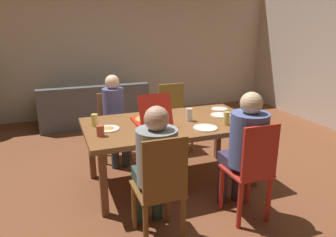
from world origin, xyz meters
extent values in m
plane|color=brown|center=(0.00, 0.00, 0.00)|extent=(20.00, 20.00, 0.00)
cube|color=beige|center=(0.00, 3.23, 1.35)|extent=(6.87, 0.12, 2.70)
cube|color=brown|center=(0.00, 0.00, 0.72)|extent=(1.94, 1.07, 0.05)
cube|color=brown|center=(-0.86, -0.42, 0.35)|extent=(0.07, 0.07, 0.69)
cube|color=brown|center=(0.86, -0.42, 0.35)|extent=(0.07, 0.07, 0.69)
cube|color=brown|center=(-0.86, 0.42, 0.35)|extent=(0.07, 0.07, 0.69)
cube|color=brown|center=(0.86, 0.42, 0.35)|extent=(0.07, 0.07, 0.69)
cylinder|color=#8F5E34|center=(-0.31, 0.75, 0.23)|extent=(0.04, 0.04, 0.47)
cylinder|color=#8F5E34|center=(-0.65, 0.75, 0.23)|extent=(0.04, 0.04, 0.47)
cylinder|color=#8F5E34|center=(-0.31, 1.10, 0.23)|extent=(0.04, 0.04, 0.47)
cylinder|color=#8F5E34|center=(-0.65, 1.10, 0.23)|extent=(0.04, 0.04, 0.47)
cube|color=#8F5E34|center=(-0.48, 0.92, 0.48)|extent=(0.39, 0.41, 0.02)
cube|color=#8F5E34|center=(-0.48, 1.11, 0.69)|extent=(0.37, 0.03, 0.41)
cylinder|color=#313D4A|center=(-0.41, 0.60, 0.24)|extent=(0.10, 0.10, 0.49)
cylinder|color=#313D4A|center=(-0.55, 0.60, 0.24)|extent=(0.10, 0.10, 0.49)
cube|color=#313D4A|center=(-0.48, 0.75, 0.54)|extent=(0.25, 0.34, 0.11)
cylinder|color=#555A97|center=(-0.48, 0.92, 0.76)|extent=(0.28, 0.28, 0.45)
sphere|color=beige|center=(-0.48, 0.92, 1.08)|extent=(0.19, 0.19, 0.19)
cylinder|color=brown|center=(-0.64, -0.74, 0.23)|extent=(0.05, 0.05, 0.47)
cylinder|color=brown|center=(-0.31, -0.74, 0.23)|extent=(0.05, 0.05, 0.47)
cylinder|color=brown|center=(-0.64, -1.11, 0.23)|extent=(0.05, 0.05, 0.47)
cylinder|color=brown|center=(-0.31, -1.11, 0.23)|extent=(0.05, 0.05, 0.47)
cube|color=brown|center=(-0.48, -0.92, 0.48)|extent=(0.39, 0.43, 0.02)
cube|color=brown|center=(-0.48, -1.12, 0.75)|extent=(0.37, 0.03, 0.51)
cylinder|color=#2C433B|center=(-0.56, -0.65, 0.24)|extent=(0.10, 0.10, 0.49)
cylinder|color=#2C433B|center=(-0.39, -0.65, 0.24)|extent=(0.10, 0.10, 0.49)
cube|color=#2C433B|center=(-0.48, -0.78, 0.54)|extent=(0.31, 0.28, 0.11)
cylinder|color=gray|center=(-0.48, -0.92, 0.78)|extent=(0.34, 0.34, 0.47)
sphere|color=tan|center=(-0.48, -0.92, 1.10)|extent=(0.20, 0.20, 0.20)
cylinder|color=red|center=(0.27, -0.72, 0.23)|extent=(0.05, 0.05, 0.47)
cylinder|color=red|center=(0.59, -0.72, 0.23)|extent=(0.05, 0.05, 0.47)
cylinder|color=red|center=(0.27, -1.06, 0.23)|extent=(0.05, 0.05, 0.47)
cylinder|color=red|center=(0.59, -1.06, 0.23)|extent=(0.05, 0.05, 0.47)
cube|color=red|center=(0.43, -0.89, 0.48)|extent=(0.38, 0.40, 0.02)
cube|color=red|center=(0.43, -1.08, 0.74)|extent=(0.36, 0.03, 0.50)
cylinder|color=#3A2E48|center=(0.34, -0.62, 0.24)|extent=(0.10, 0.10, 0.49)
cylinder|color=#3A2E48|center=(0.51, -0.62, 0.24)|extent=(0.10, 0.10, 0.49)
cube|color=#3A2E48|center=(0.43, -0.75, 0.54)|extent=(0.32, 0.28, 0.11)
cylinder|color=#4F5E95|center=(0.43, -0.89, 0.79)|extent=(0.35, 0.35, 0.51)
sphere|color=#DBB488|center=(0.43, -0.89, 1.14)|extent=(0.20, 0.20, 0.20)
cylinder|color=olive|center=(0.61, 0.72, 0.23)|extent=(0.04, 0.04, 0.47)
cylinder|color=olive|center=(0.25, 0.72, 0.23)|extent=(0.04, 0.04, 0.47)
cylinder|color=olive|center=(0.61, 1.10, 0.23)|extent=(0.04, 0.04, 0.47)
cylinder|color=olive|center=(0.25, 1.10, 0.23)|extent=(0.04, 0.04, 0.47)
cube|color=olive|center=(0.43, 0.91, 0.48)|extent=(0.41, 0.43, 0.02)
cube|color=olive|center=(0.43, 1.12, 0.72)|extent=(0.39, 0.03, 0.47)
cube|color=red|center=(-0.23, 0.10, 0.76)|extent=(0.36, 0.36, 0.03)
cylinder|color=gold|center=(-0.23, 0.10, 0.78)|extent=(0.31, 0.31, 0.01)
cube|color=red|center=(-0.23, -0.14, 0.94)|extent=(0.36, 0.13, 0.34)
cylinder|color=white|center=(0.78, 0.29, 0.75)|extent=(0.21, 0.21, 0.01)
cylinder|color=white|center=(0.66, 0.04, 0.75)|extent=(0.24, 0.24, 0.01)
cylinder|color=white|center=(-0.72, 0.00, 0.75)|extent=(0.24, 0.24, 0.01)
cone|color=#D08539|center=(-0.72, 0.00, 0.77)|extent=(0.13, 0.13, 0.02)
cylinder|color=white|center=(0.27, -0.33, 0.75)|extent=(0.26, 0.26, 0.01)
cylinder|color=#DFC35C|center=(0.54, -0.29, 0.82)|extent=(0.07, 0.07, 0.15)
cylinder|color=silver|center=(0.21, -0.02, 0.82)|extent=(0.08, 0.08, 0.15)
cylinder|color=#B65034|center=(-0.82, -0.18, 0.80)|extent=(0.08, 0.08, 0.11)
cylinder|color=#E0C359|center=(-0.83, 0.16, 0.81)|extent=(0.07, 0.07, 0.14)
cube|color=#515054|center=(-0.53, 2.64, 0.21)|extent=(1.93, 0.77, 0.43)
cube|color=#515054|center=(-0.53, 2.33, 0.60)|extent=(1.93, 0.16, 0.33)
cube|color=#515054|center=(-1.39, 2.64, 0.52)|extent=(0.20, 0.73, 0.18)
cube|color=#515054|center=(0.33, 2.64, 0.52)|extent=(0.20, 0.73, 0.18)
camera|label=1|loc=(-1.24, -3.22, 1.85)|focal=34.17mm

